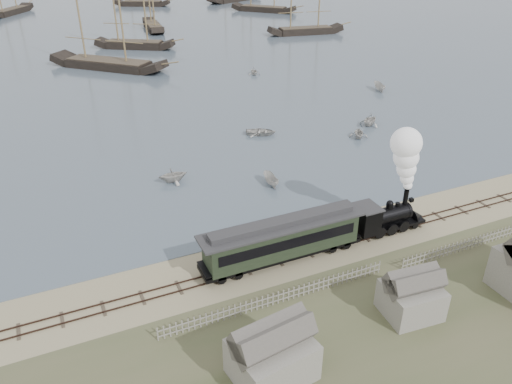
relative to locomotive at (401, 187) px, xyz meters
name	(u,v)px	position (x,y,z in m)	size (l,w,h in m)	color
ground	(307,238)	(-8.50, 2.00, -4.52)	(600.00, 600.00, 0.00)	tan
harbor_water	(79,2)	(-8.50, 172.00, -4.49)	(600.00, 336.00, 0.06)	#42515E
rail_track	(318,249)	(-8.50, 0.00, -4.48)	(120.00, 1.80, 0.16)	#32211B
picket_fence_west	(279,303)	(-15.00, -5.00, -4.52)	(19.00, 0.10, 1.20)	slate
picket_fence_east	(469,249)	(4.00, -5.50, -4.52)	(15.00, 0.10, 1.20)	slate
shed_left	(272,375)	(-18.50, -11.00, -4.52)	(5.00, 4.00, 4.10)	slate
shed_mid	(408,313)	(-6.50, -10.00, -4.52)	(4.00, 3.50, 3.60)	slate
locomotive	(401,187)	(0.00, 0.00, 0.00)	(7.86, 2.94, 9.80)	black
passenger_coach	(282,238)	(-12.20, 0.00, -2.27)	(14.71, 2.84, 3.57)	black
beached_dinghy	(270,241)	(-12.13, 2.49, -4.06)	(4.36, 3.12, 0.90)	#B9B6B0
rowboat_1	(173,175)	(-16.74, 18.28, -3.60)	(3.26, 2.82, 1.72)	#B9B6B0
rowboat_2	(271,180)	(-6.99, 13.02, -3.86)	(3.08, 1.16, 1.19)	#B9B6B0
rowboat_3	(261,132)	(-1.72, 27.06, -4.03)	(4.15, 2.97, 0.86)	#B9B6B0
rowboat_4	(370,120)	(14.12, 23.85, -3.57)	(3.34, 2.89, 1.76)	#B9B6B0
rowboat_5	(379,87)	(25.64, 37.14, -3.78)	(3.49, 1.31, 1.35)	#B9B6B0
rowboat_7	(254,71)	(9.96, 55.54, -3.75)	(2.68, 2.31, 1.41)	#B9B6B0
rowboat_8	(359,133)	(9.95, 20.53, -3.68)	(2.95, 2.54, 1.55)	#B9B6B0
schooner_2	(102,16)	(-14.74, 71.92, 5.54)	(24.87, 5.74, 20.00)	black
schooner_10	(130,3)	(-6.02, 87.65, 5.54)	(18.30, 4.22, 20.00)	black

